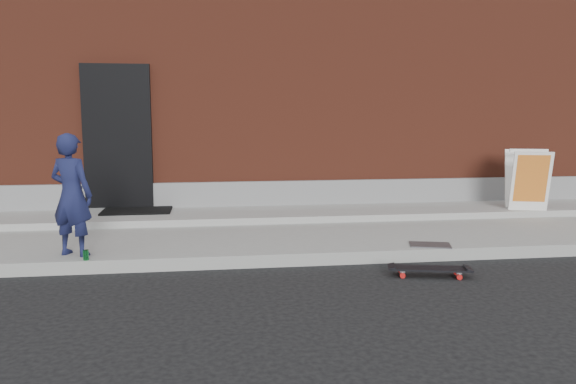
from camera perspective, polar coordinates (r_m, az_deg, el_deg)
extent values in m
plane|color=black|center=(6.54, 2.59, -7.53)|extent=(80.00, 80.00, 0.00)
cube|color=gray|center=(7.96, 0.63, -4.20)|extent=(20.00, 3.00, 0.15)
cube|color=gray|center=(8.81, -0.24, -2.20)|extent=(20.00, 1.20, 0.10)
cube|color=maroon|center=(13.28, -2.94, 11.09)|extent=(20.00, 8.00, 5.00)
cube|color=gray|center=(9.33, -0.70, -0.09)|extent=(20.00, 0.10, 0.40)
cube|color=black|center=(9.28, -16.91, 5.42)|extent=(1.05, 0.12, 2.25)
imported|color=#161B40|center=(6.75, -21.14, -0.27)|extent=(0.60, 0.51, 1.39)
cylinder|color=red|center=(6.45, 16.69, -7.80)|extent=(0.07, 0.05, 0.06)
cylinder|color=red|center=(6.28, 17.01, -8.25)|extent=(0.07, 0.05, 0.06)
cylinder|color=red|center=(6.37, 11.39, -7.83)|extent=(0.07, 0.05, 0.06)
cylinder|color=red|center=(6.19, 11.56, -8.30)|extent=(0.07, 0.05, 0.06)
cube|color=#ACACB1|center=(6.35, 16.86, -7.68)|extent=(0.10, 0.19, 0.02)
cube|color=#ACACB1|center=(6.27, 11.48, -7.71)|extent=(0.10, 0.19, 0.02)
cube|color=black|center=(6.30, 14.20, -7.54)|extent=(0.89, 0.42, 0.02)
cube|color=white|center=(9.44, 23.44, 0.98)|extent=(0.62, 0.41, 0.93)
cube|color=white|center=(9.84, 22.82, 1.27)|extent=(0.62, 0.41, 0.93)
cube|color=yellow|center=(9.42, 23.46, 0.68)|extent=(0.51, 0.32, 0.74)
cube|color=white|center=(9.60, 23.27, 3.90)|extent=(0.56, 0.21, 0.05)
cylinder|color=#197E34|center=(6.58, -19.85, -6.04)|extent=(0.07, 0.07, 0.11)
cube|color=black|center=(9.10, -15.02, -1.75)|extent=(1.04, 0.84, 0.03)
cube|color=#4D4D51|center=(7.10, 14.24, -5.23)|extent=(0.55, 0.43, 0.01)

